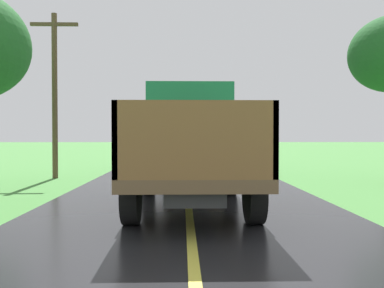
{
  "coord_description": "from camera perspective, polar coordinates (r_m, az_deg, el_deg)",
  "views": [
    {
      "loc": [
        -0.13,
        2.76,
        1.59
      ],
      "look_at": [
        0.09,
        11.74,
        1.4
      ],
      "focal_mm": 36.69,
      "sensor_mm": 36.0,
      "label": 1
    }
  ],
  "objects": [
    {
      "name": "utility_pole_roadside",
      "position": [
        15.58,
        -19.34,
        7.49
      ],
      "size": [
        1.75,
        0.2,
        6.13
      ],
      "color": "brown",
      "rests_on": "ground"
    },
    {
      "name": "banana_truck_far",
      "position": [
        18.89,
        -0.02,
        0.82
      ],
      "size": [
        2.38,
        5.81,
        2.8
      ],
      "color": "#2D2D30",
      "rests_on": "road_surface"
    },
    {
      "name": "banana_truck_near",
      "position": [
        9.15,
        -0.19,
        0.42
      ],
      "size": [
        2.38,
        5.82,
        2.8
      ],
      "color": "#2D2D30",
      "rests_on": "road_surface"
    }
  ]
}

